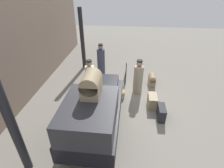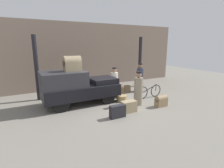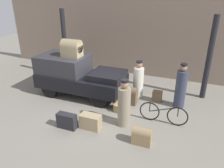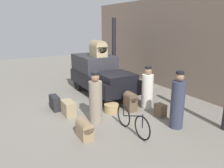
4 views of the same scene
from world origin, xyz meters
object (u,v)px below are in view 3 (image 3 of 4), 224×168
object	(u,v)px
trunk_umber_medium	(67,121)
trunk_barrel_dark	(131,95)
truck	(77,74)
porter_carrying_trunk	(124,105)
suitcase_small_leather	(91,122)
conductor_in_dark_uniform	(181,88)
trunk_on_truck_roof	(72,48)
porter_with_bicycle	(138,81)
trunk_large_brown	(157,96)
bicycle	(163,114)
wicker_basket	(120,107)
suitcase_tan_flat	(142,135)

from	to	relation	value
trunk_umber_medium	trunk_barrel_dark	bearing A→B (deg)	57.71
truck	porter_carrying_trunk	bearing A→B (deg)	-29.72
suitcase_small_leather	conductor_in_dark_uniform	bearing A→B (deg)	45.18
porter_carrying_trunk	trunk_on_truck_roof	distance (m)	3.56
trunk_umber_medium	trunk_on_truck_roof	bearing A→B (deg)	114.86
porter_with_bicycle	suitcase_small_leather	size ratio (longest dim) A/B	2.37
suitcase_small_leather	trunk_on_truck_roof	bearing A→B (deg)	131.06
trunk_large_brown	truck	bearing A→B (deg)	-169.65
trunk_large_brown	bicycle	bearing A→B (deg)	-72.39
truck	porter_carrying_trunk	size ratio (longest dim) A/B	2.23
wicker_basket	trunk_barrel_dark	bearing A→B (deg)	69.62
porter_carrying_trunk	suitcase_tan_flat	size ratio (longest dim) A/B	2.90
bicycle	trunk_umber_medium	distance (m)	3.39
bicycle	porter_carrying_trunk	distance (m)	1.46
suitcase_small_leather	trunk_large_brown	xyz separation A→B (m)	(1.75, 2.83, -0.04)
porter_with_bicycle	trunk_umber_medium	distance (m)	3.63
trunk_umber_medium	trunk_on_truck_roof	distance (m)	3.29
wicker_basket	trunk_barrel_dark	size ratio (longest dim) A/B	0.74
truck	conductor_in_dark_uniform	size ratio (longest dim) A/B	2.09
trunk_large_brown	wicker_basket	bearing A→B (deg)	-132.24
trunk_umber_medium	conductor_in_dark_uniform	bearing A→B (deg)	40.82
truck	trunk_barrel_dark	distance (m)	2.60
suitcase_small_leather	trunk_on_truck_roof	xyz separation A→B (m)	(-1.91, 2.20, 1.85)
suitcase_small_leather	porter_carrying_trunk	bearing A→B (deg)	32.55
conductor_in_dark_uniform	porter_with_bicycle	distance (m)	1.81
conductor_in_dark_uniform	wicker_basket	bearing A→B (deg)	-150.93
porter_carrying_trunk	suitcase_small_leather	xyz separation A→B (m)	(-0.99, -0.63, -0.52)
trunk_on_truck_roof	suitcase_small_leather	bearing A→B (deg)	-48.94
bicycle	trunk_on_truck_roof	distance (m)	4.61
bicycle	suitcase_tan_flat	bearing A→B (deg)	-106.35
truck	porter_with_bicycle	world-z (taller)	truck
suitcase_tan_flat	trunk_on_truck_roof	bearing A→B (deg)	148.08
porter_with_bicycle	suitcase_tan_flat	distance (m)	3.25
bicycle	trunk_umber_medium	size ratio (longest dim) A/B	2.50
porter_carrying_trunk	porter_with_bicycle	xyz separation A→B (m)	(-0.12, 2.29, -0.03)
wicker_basket	suitcase_small_leather	world-z (taller)	suitcase_small_leather
trunk_large_brown	trunk_on_truck_roof	bearing A→B (deg)	-170.10
porter_carrying_trunk	trunk_on_truck_roof	xyz separation A→B (m)	(-2.90, 1.56, 1.33)
suitcase_tan_flat	wicker_basket	bearing A→B (deg)	128.49
porter_with_bicycle	trunk_large_brown	xyz separation A→B (m)	(0.88, -0.09, -0.53)
porter_carrying_trunk	wicker_basket	bearing A→B (deg)	117.60
wicker_basket	suitcase_tan_flat	distance (m)	2.10
bicycle	conductor_in_dark_uniform	world-z (taller)	conductor_in_dark_uniform
truck	wicker_basket	size ratio (longest dim) A/B	6.99
bicycle	trunk_barrel_dark	xyz separation A→B (m)	(-1.46, 0.93, 0.02)
trunk_on_truck_roof	porter_with_bicycle	bearing A→B (deg)	14.58
truck	wicker_basket	xyz separation A→B (m)	(2.29, -0.70, -0.79)
wicker_basket	porter_carrying_trunk	distance (m)	1.16
bicycle	porter_with_bicycle	bearing A→B (deg)	129.61
truck	conductor_in_dark_uniform	distance (m)	4.44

